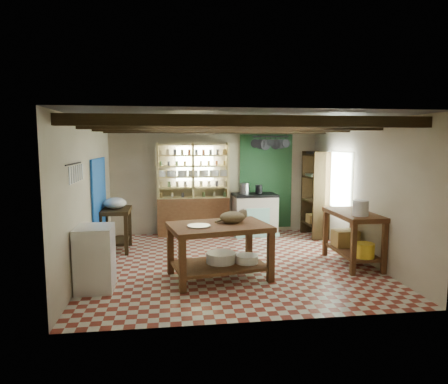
{
  "coord_description": "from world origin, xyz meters",
  "views": [
    {
      "loc": [
        -1.08,
        -7.09,
        2.2
      ],
      "look_at": [
        -0.08,
        0.3,
        1.27
      ],
      "focal_mm": 32.0,
      "sensor_mm": 36.0,
      "label": 1
    }
  ],
  "objects": [
    {
      "name": "wall_back",
      "position": [
        0.0,
        2.5,
        1.3
      ],
      "size": [
        5.0,
        0.04,
        2.6
      ],
      "primitive_type": "cube",
      "color": "#BBB196",
      "rests_on": "floor"
    },
    {
      "name": "cat",
      "position": [
        -0.08,
        -0.72,
        0.98
      ],
      "size": [
        0.51,
        0.45,
        0.19
      ],
      "primitive_type": "ellipsoid",
      "rotation": [
        0.0,
        0.0,
        0.37
      ],
      "color": "olive",
      "rests_on": "work_table"
    },
    {
      "name": "wall_front",
      "position": [
        0.0,
        -2.5,
        1.3
      ],
      "size": [
        5.0,
        0.04,
        2.6
      ],
      "primitive_type": "cube",
      "color": "#BBB196",
      "rests_on": "floor"
    },
    {
      "name": "window_right",
      "position": [
        2.48,
        1.0,
        1.4
      ],
      "size": [
        0.02,
        1.3,
        1.2
      ],
      "primitive_type": "cube",
      "color": "silver",
      "rests_on": "wall_right"
    },
    {
      "name": "basin_small",
      "position": [
        0.15,
        -0.83,
        0.3
      ],
      "size": [
        0.43,
        0.43,
        0.13
      ],
      "primitive_type": "cylinder",
      "rotation": [
        0.0,
        0.0,
        0.19
      ],
      "color": "silver",
      "rests_on": "work_table"
    },
    {
      "name": "shelving_unit",
      "position": [
        -0.55,
        2.31,
        1.1
      ],
      "size": [
        1.7,
        0.34,
        2.2
      ],
      "primitive_type": "cube",
      "color": "tan",
      "rests_on": "floor"
    },
    {
      "name": "stove",
      "position": [
        0.91,
        2.15,
        0.5
      ],
      "size": [
        1.04,
        0.72,
        0.99
      ],
      "primitive_type": "cube",
      "rotation": [
        0.0,
        0.0,
        0.04
      ],
      "color": "beige",
      "rests_on": "floor"
    },
    {
      "name": "white_bucket",
      "position": [
        2.13,
        -0.75,
        1.09
      ],
      "size": [
        0.27,
        0.27,
        0.27
      ],
      "primitive_type": "cylinder",
      "rotation": [
        0.0,
        0.0,
        -0.0
      ],
      "color": "silver",
      "rests_on": "right_counter"
    },
    {
      "name": "ceiling",
      "position": [
        0.0,
        0.0,
        2.6
      ],
      "size": [
        5.0,
        5.0,
        0.02
      ],
      "primitive_type": "cube",
      "color": "#504F54",
      "rests_on": "wall_back"
    },
    {
      "name": "yellow_tub",
      "position": [
        2.18,
        -0.85,
        0.38
      ],
      "size": [
        0.34,
        0.34,
        0.25
      ],
      "primitive_type": "cylinder",
      "rotation": [
        0.0,
        0.0,
        -0.0
      ],
      "color": "yellow",
      "rests_on": "right_counter"
    },
    {
      "name": "kettle_left",
      "position": [
        0.66,
        2.14,
        1.12
      ],
      "size": [
        0.23,
        0.23,
        0.25
      ],
      "primitive_type": "cylinder",
      "rotation": [
        0.0,
        0.0,
        0.04
      ],
      "color": "#A0A0A7",
      "rests_on": "stove"
    },
    {
      "name": "pot_rack",
      "position": [
        1.25,
        2.05,
        2.18
      ],
      "size": [
        0.86,
        0.12,
        0.36
      ],
      "primitive_type": "cube",
      "color": "black",
      "rests_on": "ceiling"
    },
    {
      "name": "steel_tray",
      "position": [
        -0.65,
        -0.94,
        0.9
      ],
      "size": [
        0.43,
        0.43,
        0.02
      ],
      "primitive_type": "cylinder",
      "rotation": [
        0.0,
        0.0,
        0.19
      ],
      "color": "#A0A0A7",
      "rests_on": "work_table"
    },
    {
      "name": "right_counter",
      "position": [
        2.18,
        -0.4,
        0.48
      ],
      "size": [
        0.67,
        1.34,
        0.96
      ],
      "primitive_type": "cube",
      "rotation": [
        0.0,
        0.0,
        -0.0
      ],
      "color": "brown",
      "rests_on": "floor"
    },
    {
      "name": "prep_table",
      "position": [
        -2.2,
        1.1,
        0.44
      ],
      "size": [
        0.6,
        0.86,
        0.87
      ],
      "primitive_type": "cube",
      "rotation": [
        0.0,
        0.0,
        0.0
      ],
      "color": "#322411",
      "rests_on": "floor"
    },
    {
      "name": "green_wall_patch",
      "position": [
        1.25,
        2.47,
        1.25
      ],
      "size": [
        1.3,
        0.04,
        2.3
      ],
      "primitive_type": "cube",
      "color": "#1B4524",
      "rests_on": "wall_back"
    },
    {
      "name": "wall_left",
      "position": [
        -2.5,
        0.0,
        1.3
      ],
      "size": [
        0.04,
        5.0,
        2.6
      ],
      "primitive_type": "cube",
      "color": "#BBB196",
      "rests_on": "floor"
    },
    {
      "name": "white_cabinet",
      "position": [
        -2.22,
        -1.08,
        0.48
      ],
      "size": [
        0.55,
        0.65,
        0.96
      ],
      "primitive_type": "cube",
      "rotation": [
        0.0,
        0.0,
        0.02
      ],
      "color": "silver",
      "rests_on": "floor"
    },
    {
      "name": "blue_wall_patch",
      "position": [
        -2.47,
        0.9,
        1.1
      ],
      "size": [
        0.04,
        1.4,
        1.6
      ],
      "primitive_type": "cube",
      "color": "#1855B4",
      "rests_on": "wall_left"
    },
    {
      "name": "work_table",
      "position": [
        -0.32,
        -0.82,
        0.44
      ],
      "size": [
        1.74,
        1.33,
        0.89
      ],
      "primitive_type": "cube",
      "rotation": [
        0.0,
        0.0,
        0.19
      ],
      "color": "brown",
      "rests_on": "floor"
    },
    {
      "name": "tall_rack",
      "position": [
        2.28,
        1.8,
        1.0
      ],
      "size": [
        0.4,
        0.86,
        2.0
      ],
      "primitive_type": "cube",
      "color": "#322411",
      "rests_on": "floor"
    },
    {
      "name": "kettle_right",
      "position": [
        1.01,
        2.15,
        1.1
      ],
      "size": [
        0.17,
        0.17,
        0.21
      ],
      "primitive_type": "cylinder",
      "rotation": [
        0.0,
        0.0,
        0.04
      ],
      "color": "black",
      "rests_on": "stove"
    },
    {
      "name": "basin_large",
      "position": [
        -0.28,
        -0.76,
        0.32
      ],
      "size": [
        0.56,
        0.56,
        0.17
      ],
      "primitive_type": "cylinder",
      "rotation": [
        0.0,
        0.0,
        0.19
      ],
      "color": "silver",
      "rests_on": "work_table"
    },
    {
      "name": "ceiling_beams",
      "position": [
        0.0,
        0.0,
        2.48
      ],
      "size": [
        5.0,
        3.8,
        0.15
      ],
      "primitive_type": "cube",
      "color": "#322411",
      "rests_on": "ceiling"
    },
    {
      "name": "wall_right",
      "position": [
        2.5,
        0.0,
        1.3
      ],
      "size": [
        0.04,
        5.0,
        2.6
      ],
      "primitive_type": "cube",
      "color": "#BBB196",
      "rests_on": "floor"
    },
    {
      "name": "floor",
      "position": [
        0.0,
        0.0,
        -0.01
      ],
      "size": [
        5.0,
        5.0,
        0.02
      ],
      "primitive_type": "cube",
      "color": "maroon",
      "rests_on": "ground"
    },
    {
      "name": "utensil_rail",
      "position": [
        -2.44,
        -1.2,
        1.78
      ],
      "size": [
        0.06,
        0.9,
        0.28
      ],
      "primitive_type": "cube",
      "color": "black",
      "rests_on": "wall_left"
    },
    {
      "name": "window_back",
      "position": [
        -0.5,
        2.48,
        1.7
      ],
      "size": [
        0.9,
        0.02,
        0.8
      ],
      "primitive_type": "cube",
      "color": "silver",
      "rests_on": "wall_back"
    },
    {
      "name": "enamel_bowl",
      "position": [
        -2.2,
        1.1,
        0.99
      ],
      "size": [
        0.45,
        0.45,
        0.23
      ],
      "primitive_type": "ellipsoid",
      "rotation": [
        0.0,
        0.0,
        0.0
      ],
      "color": "silver",
      "rests_on": "prep_table"
    },
    {
      "name": "wicker_basket",
      "position": [
        2.18,
        -0.1,
        0.41
      ],
      "size": [
        0.44,
        0.35,
        0.31
      ],
      "primitive_type": "cube",
      "rotation": [
        0.0,
        0.0,
        -0.0
      ],
      "color": "olive",
      "rests_on": "right_counter"
    }
  ]
}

